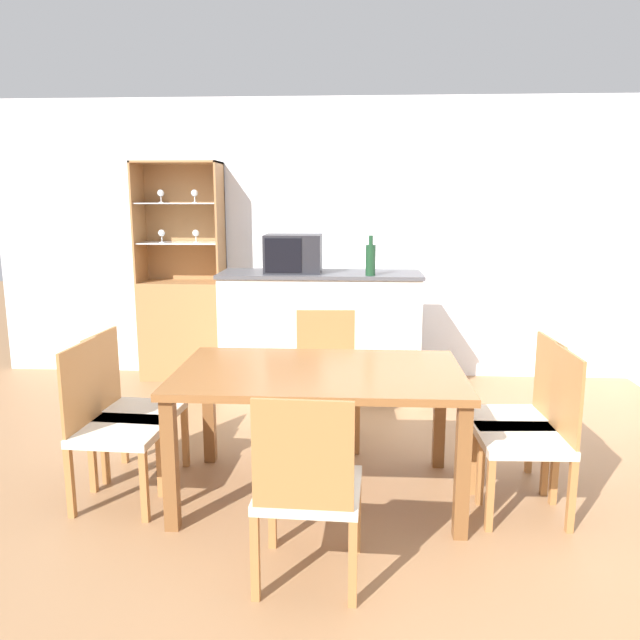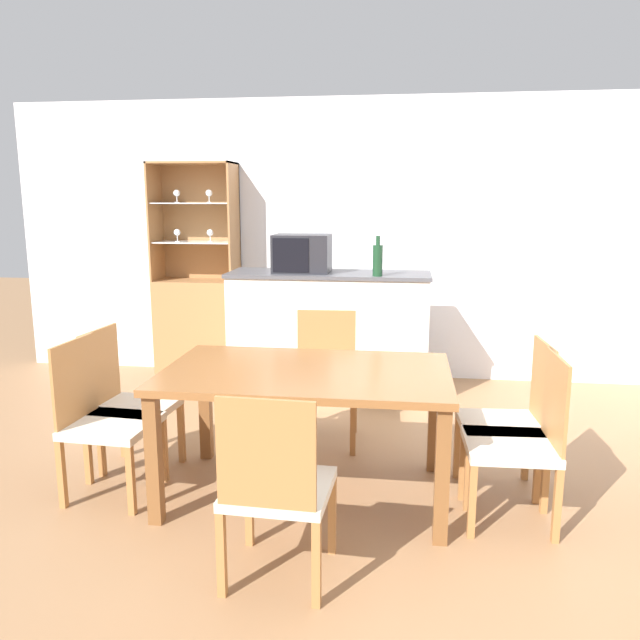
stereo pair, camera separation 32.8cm
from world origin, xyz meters
name	(u,v)px [view 1 (the left image)]	position (x,y,z in m)	size (l,w,h in m)	color
ground_plane	(355,504)	(0.00, 0.00, 0.00)	(18.00, 18.00, 0.00)	#936B47
wall_back	(356,240)	(0.00, 2.63, 1.27)	(6.80, 0.06, 2.55)	silver
kitchen_counter	(320,335)	(-0.30, 1.94, 0.53)	(1.67, 0.56, 1.06)	white
display_cabinet	(184,315)	(-1.60, 2.42, 0.60)	(0.77, 0.37, 1.98)	#A37042
dining_table	(319,385)	(-0.20, 0.11, 0.65)	(1.57, 0.96, 0.73)	brown
dining_chair_head_near	(308,489)	(-0.20, -0.71, 0.44)	(0.47, 0.47, 0.89)	beige
dining_chair_side_left_far	(131,408)	(-1.33, 0.26, 0.44)	(0.48, 0.48, 0.89)	beige
dining_chair_side_right_far	(518,416)	(0.93, 0.26, 0.44)	(0.47, 0.47, 0.89)	beige
dining_chair_side_right_near	(532,435)	(0.93, -0.03, 0.44)	(0.46, 0.46, 0.89)	beige
dining_chair_head_far	(326,379)	(-0.20, 0.94, 0.44)	(0.47, 0.47, 0.89)	beige
dining_chair_side_left_near	(112,426)	(-1.33, -0.03, 0.44)	(0.47, 0.47, 0.89)	beige
microwave	(293,254)	(-0.52, 1.92, 1.21)	(0.46, 0.35, 0.31)	#232328
wine_bottle	(371,259)	(0.11, 1.74, 1.19)	(0.08, 0.08, 0.32)	#193D23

